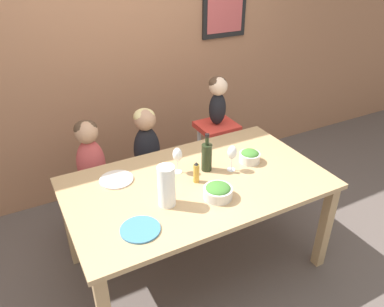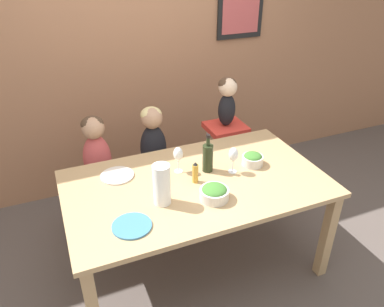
# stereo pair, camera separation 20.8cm
# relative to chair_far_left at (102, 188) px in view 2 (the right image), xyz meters

# --- Properties ---
(ground_plane) EXTENTS (14.00, 14.00, 0.00)m
(ground_plane) POSITION_rel_chair_far_left_xyz_m (0.55, -0.72, -0.38)
(ground_plane) COLOR #564C47
(wall_back) EXTENTS (10.00, 0.09, 2.70)m
(wall_back) POSITION_rel_chair_far_left_xyz_m (0.56, 0.63, 0.97)
(wall_back) COLOR #9E6B4C
(wall_back) RESTS_ON ground_plane
(dining_table) EXTENTS (1.77, 1.03, 0.76)m
(dining_table) POSITION_rel_chair_far_left_xyz_m (0.55, -0.72, 0.29)
(dining_table) COLOR tan
(dining_table) RESTS_ON ground_plane
(chair_far_left) EXTENTS (0.40, 0.36, 0.46)m
(chair_far_left) POSITION_rel_chair_far_left_xyz_m (0.00, 0.00, 0.00)
(chair_far_left) COLOR silver
(chair_far_left) RESTS_ON ground_plane
(chair_far_center) EXTENTS (0.40, 0.36, 0.46)m
(chair_far_center) POSITION_rel_chair_far_left_xyz_m (0.47, 0.00, 0.00)
(chair_far_center) COLOR silver
(chair_far_center) RESTS_ON ground_plane
(chair_right_highchair) EXTENTS (0.34, 0.31, 0.76)m
(chair_right_highchair) POSITION_rel_chair_far_left_xyz_m (1.15, 0.00, 0.19)
(chair_right_highchair) COLOR silver
(chair_right_highchair) RESTS_ON ground_plane
(person_child_left) EXTENTS (0.22, 0.19, 0.57)m
(person_child_left) POSITION_rel_chair_far_left_xyz_m (0.00, 0.00, 0.39)
(person_child_left) COLOR #C64C4C
(person_child_left) RESTS_ON chair_far_left
(person_child_center) EXTENTS (0.22, 0.19, 0.57)m
(person_child_center) POSITION_rel_chair_far_left_xyz_m (0.47, 0.00, 0.39)
(person_child_center) COLOR black
(person_child_center) RESTS_ON chair_far_center
(person_baby_right) EXTENTS (0.16, 0.16, 0.43)m
(person_baby_right) POSITION_rel_chair_far_left_xyz_m (1.15, 0.00, 0.64)
(person_baby_right) COLOR black
(person_baby_right) RESTS_ON chair_right_highchair
(wine_bottle) EXTENTS (0.07, 0.07, 0.29)m
(wine_bottle) POSITION_rel_chair_far_left_xyz_m (0.68, -0.62, 0.49)
(wine_bottle) COLOR #232D19
(wine_bottle) RESTS_ON dining_table
(paper_towel_roll) EXTENTS (0.11, 0.11, 0.27)m
(paper_towel_roll) POSITION_rel_chair_far_left_xyz_m (0.27, -0.85, 0.51)
(paper_towel_roll) COLOR white
(paper_towel_roll) RESTS_ON dining_table
(wine_glass_near) EXTENTS (0.07, 0.07, 0.19)m
(wine_glass_near) POSITION_rel_chair_far_left_xyz_m (0.84, -0.70, 0.52)
(wine_glass_near) COLOR white
(wine_glass_near) RESTS_ON dining_table
(wine_glass_far) EXTENTS (0.07, 0.07, 0.19)m
(wine_glass_far) POSITION_rel_chair_far_left_xyz_m (0.49, -0.55, 0.52)
(wine_glass_far) COLOR white
(wine_glass_far) RESTS_ON dining_table
(salad_bowl_large) EXTENTS (0.19, 0.19, 0.09)m
(salad_bowl_large) POSITION_rel_chair_far_left_xyz_m (0.58, -0.94, 0.42)
(salad_bowl_large) COLOR silver
(salad_bowl_large) RESTS_ON dining_table
(salad_bowl_small) EXTENTS (0.15, 0.15, 0.09)m
(salad_bowl_small) POSITION_rel_chair_far_left_xyz_m (1.02, -0.67, 0.42)
(salad_bowl_small) COLOR silver
(salad_bowl_small) RESTS_ON dining_table
(dinner_plate_front_left) EXTENTS (0.23, 0.23, 0.01)m
(dinner_plate_front_left) POSITION_rel_chair_far_left_xyz_m (0.03, -1.00, 0.38)
(dinner_plate_front_left) COLOR teal
(dinner_plate_front_left) RESTS_ON dining_table
(dinner_plate_back_left) EXTENTS (0.23, 0.23, 0.01)m
(dinner_plate_back_left) POSITION_rel_chair_far_left_xyz_m (0.07, -0.45, 0.38)
(dinner_plate_back_left) COLOR silver
(dinner_plate_back_left) RESTS_ON dining_table
(condiment_bottle_hot_sauce) EXTENTS (0.04, 0.04, 0.16)m
(condiment_bottle_hot_sauce) POSITION_rel_chair_far_left_xyz_m (0.54, -0.72, 0.45)
(condiment_bottle_hot_sauce) COLOR #BC8E33
(condiment_bottle_hot_sauce) RESTS_ON dining_table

